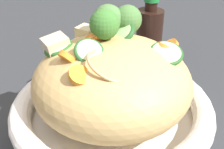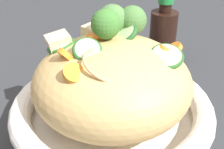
# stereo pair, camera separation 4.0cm
# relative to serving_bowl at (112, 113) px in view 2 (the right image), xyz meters

# --- Properties ---
(ground_plane) EXTENTS (3.00, 3.00, 0.00)m
(ground_plane) POSITION_rel_serving_bowl_xyz_m (0.00, 0.00, -0.03)
(ground_plane) COLOR #2C2E32
(serving_bowl) EXTENTS (0.29, 0.29, 0.05)m
(serving_bowl) POSITION_rel_serving_bowl_xyz_m (0.00, 0.00, 0.00)
(serving_bowl) COLOR white
(serving_bowl) RESTS_ON ground_plane
(noodle_heap) EXTENTS (0.22, 0.22, 0.12)m
(noodle_heap) POSITION_rel_serving_bowl_xyz_m (0.00, -0.00, 0.05)
(noodle_heap) COLOR tan
(noodle_heap) RESTS_ON serving_bowl
(broccoli_florets) EXTENTS (0.07, 0.10, 0.06)m
(broccoli_florets) POSITION_rel_serving_bowl_xyz_m (-0.02, 0.04, 0.12)
(broccoli_florets) COLOR #99B86E
(broccoli_florets) RESTS_ON serving_bowl
(carrot_coins) EXTENTS (0.11, 0.17, 0.05)m
(carrot_coins) POSITION_rel_serving_bowl_xyz_m (0.01, 0.00, 0.10)
(carrot_coins) COLOR orange
(carrot_coins) RESTS_ON serving_bowl
(zucchini_slices) EXTENTS (0.19, 0.12, 0.03)m
(zucchini_slices) POSITION_rel_serving_bowl_xyz_m (-0.00, 0.01, 0.10)
(zucchini_slices) COLOR beige
(zucchini_slices) RESTS_ON serving_bowl
(chicken_chunks) EXTENTS (0.08, 0.10, 0.04)m
(chicken_chunks) POSITION_rel_serving_bowl_xyz_m (-0.06, 0.01, 0.10)
(chicken_chunks) COLOR beige
(chicken_chunks) RESTS_ON serving_bowl
(soy_sauce_bottle) EXTENTS (0.06, 0.06, 0.13)m
(soy_sauce_bottle) POSITION_rel_serving_bowl_xyz_m (-0.06, 0.24, 0.03)
(soy_sauce_bottle) COLOR black
(soy_sauce_bottle) RESTS_ON ground_plane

